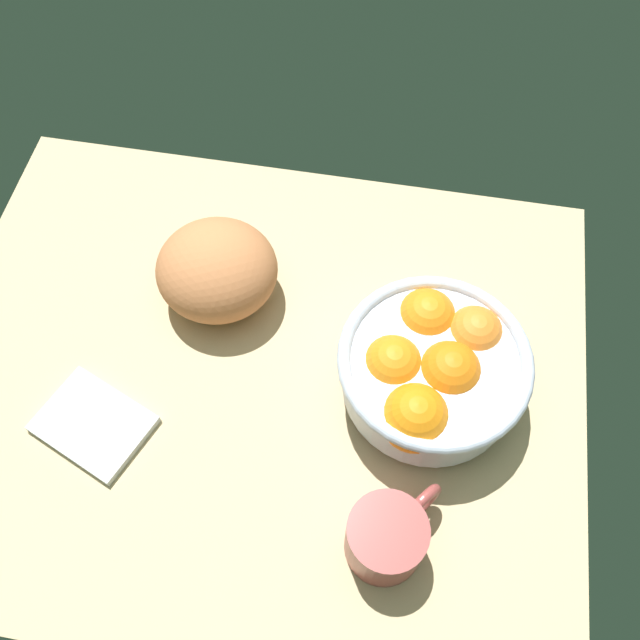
{
  "coord_description": "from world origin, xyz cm",
  "views": [
    {
      "loc": [
        -14.53,
        35.12,
        80.17
      ],
      "look_at": [
        -7.24,
        -6.55,
        5.0
      ],
      "focal_mm": 39.47,
      "sensor_mm": 36.0,
      "label": 1
    }
  ],
  "objects": [
    {
      "name": "bread_loaf",
      "position": [
        6.91,
        -11.28,
        5.4
      ],
      "size": [
        17.74,
        17.16,
        10.8
      ],
      "primitive_type": "ellipsoid",
      "rotation": [
        0.0,
        0.0,
        0.16
      ],
      "color": "#CB7A4A",
      "rests_on": "ground"
    },
    {
      "name": "mug",
      "position": [
        -18.76,
        17.63,
        3.99
      ],
      "size": [
        9.87,
        11.22,
        7.97
      ],
      "color": "#9F4541",
      "rests_on": "ground"
    },
    {
      "name": "ground_plane",
      "position": [
        0.0,
        0.0,
        -1.5
      ],
      "size": [
        82.07,
        67.65,
        3.0
      ],
      "primitive_type": "cube",
      "color": "tan"
    },
    {
      "name": "fruit_bowl",
      "position": [
        -21.25,
        -1.91,
        5.9
      ],
      "size": [
        22.52,
        22.52,
        10.61
      ],
      "color": "silver",
      "rests_on": "ground"
    },
    {
      "name": "napkin_folded",
      "position": [
        17.53,
        9.78,
        0.55
      ],
      "size": [
        15.48,
        13.74,
        1.1
      ],
      "primitive_type": "cube",
      "rotation": [
        0.0,
        0.0,
        -0.39
      ],
      "color": "silver",
      "rests_on": "ground"
    }
  ]
}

